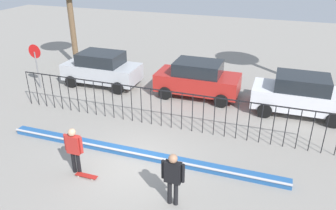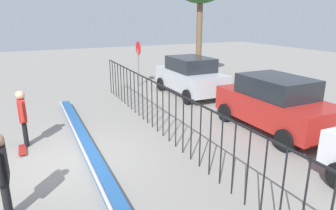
% 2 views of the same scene
% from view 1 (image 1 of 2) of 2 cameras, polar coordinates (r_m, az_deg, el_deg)
% --- Properties ---
extents(ground_plane, '(60.00, 60.00, 0.00)m').
position_cam_1_polar(ground_plane, '(12.25, -6.25, -10.17)').
color(ground_plane, gray).
extents(bowl_coping_ledge, '(11.00, 0.40, 0.27)m').
position_cam_1_polar(bowl_coping_ledge, '(12.59, -5.21, -8.36)').
color(bowl_coping_ledge, '#235699').
rests_on(bowl_coping_ledge, ground).
extents(perimeter_fence, '(14.04, 0.04, 1.72)m').
position_cam_1_polar(perimeter_fence, '(14.15, -1.21, 0.18)').
color(perimeter_fence, black).
rests_on(perimeter_fence, ground).
extents(skateboarder, '(0.71, 0.26, 1.75)m').
position_cam_1_polar(skateboarder, '(11.65, -15.95, -6.98)').
color(skateboarder, black).
rests_on(skateboarder, ground).
extents(skateboard, '(0.80, 0.20, 0.07)m').
position_cam_1_polar(skateboard, '(11.89, -13.92, -11.76)').
color(skateboard, '#A51E19').
rests_on(skateboard, ground).
extents(camera_operator, '(0.72, 0.27, 1.79)m').
position_cam_1_polar(camera_operator, '(9.91, 0.85, -12.00)').
color(camera_operator, black).
rests_on(camera_operator, ground).
extents(parked_car_silver, '(4.30, 2.12, 1.90)m').
position_cam_1_polar(parked_car_silver, '(19.13, -11.38, 6.20)').
color(parked_car_silver, '#B7BABF').
rests_on(parked_car_silver, ground).
extents(parked_car_red, '(4.30, 2.12, 1.90)m').
position_cam_1_polar(parked_car_red, '(17.29, 5.15, 4.53)').
color(parked_car_red, '#B2231E').
rests_on(parked_car_red, ground).
extents(parked_car_white, '(4.30, 2.12, 1.90)m').
position_cam_1_polar(parked_car_white, '(16.50, 21.88, 1.69)').
color(parked_car_white, silver).
rests_on(parked_car_white, ground).
extents(stop_sign, '(0.76, 0.07, 2.50)m').
position_cam_1_polar(stop_sign, '(19.42, -21.85, 7.16)').
color(stop_sign, slate).
rests_on(stop_sign, ground).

